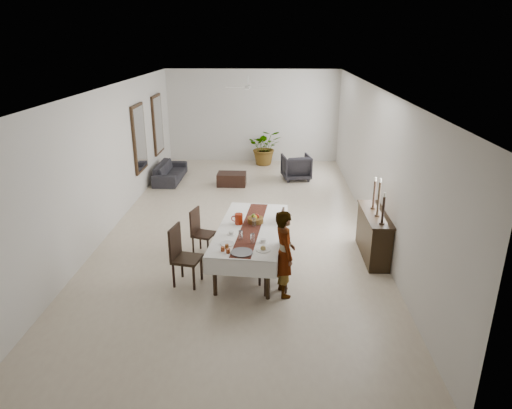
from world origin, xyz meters
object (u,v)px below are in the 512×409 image
object	(u,v)px
dining_table_top	(251,229)
sofa	(170,172)
red_pitcher	(239,219)
sideboard_body	(373,235)
woman	(284,254)

from	to	relation	value
dining_table_top	sofa	size ratio (longest dim) A/B	1.36
sofa	red_pitcher	bearing A→B (deg)	-153.82
red_pitcher	sideboard_body	bearing A→B (deg)	6.40
woman	sideboard_body	xyz separation A→B (m)	(1.84, 1.53, -0.32)
dining_table_top	red_pitcher	size ratio (longest dim) A/B	12.00
red_pitcher	sofa	bearing A→B (deg)	115.43
red_pitcher	woman	distance (m)	1.50
red_pitcher	woman	size ratio (longest dim) A/B	0.13
dining_table_top	red_pitcher	xyz separation A→B (m)	(-0.25, 0.18, 0.14)
woman	sofa	distance (m)	7.44
woman	sideboard_body	bearing A→B (deg)	-63.99
woman	dining_table_top	bearing A→B (deg)	16.89
red_pitcher	sofa	distance (m)	5.97
red_pitcher	woman	world-z (taller)	woman
red_pitcher	sofa	xyz separation A→B (m)	(-2.55, 5.37, -0.63)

